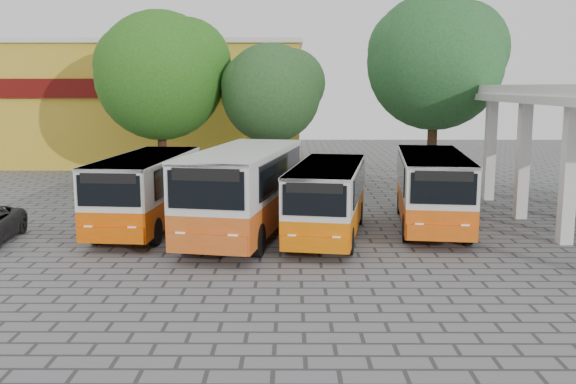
{
  "coord_description": "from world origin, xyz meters",
  "views": [
    {
      "loc": [
        -1.54,
        -19.64,
        5.35
      ],
      "look_at": [
        -1.64,
        3.58,
        1.5
      ],
      "focal_mm": 40.0,
      "sensor_mm": 36.0,
      "label": 1
    }
  ],
  "objects_px": {
    "bus_centre_left": "(244,186)",
    "bus_far_right": "(432,185)",
    "bus_centre_right": "(328,195)",
    "bus_far_left": "(146,187)"
  },
  "relations": [
    {
      "from": "bus_far_left",
      "to": "bus_centre_right",
      "type": "xyz_separation_m",
      "value": [
        6.73,
        -1.29,
        -0.09
      ]
    },
    {
      "from": "bus_centre_right",
      "to": "bus_far_right",
      "type": "bearing_deg",
      "value": 31.7
    },
    {
      "from": "bus_centre_left",
      "to": "bus_centre_right",
      "type": "distance_m",
      "value": 3.02
    },
    {
      "from": "bus_centre_left",
      "to": "bus_far_right",
      "type": "relative_size",
      "value": 1.13
    },
    {
      "from": "bus_centre_right",
      "to": "bus_far_right",
      "type": "height_order",
      "value": "bus_far_right"
    },
    {
      "from": "bus_centre_left",
      "to": "bus_centre_right",
      "type": "bearing_deg",
      "value": 6.27
    },
    {
      "from": "bus_centre_left",
      "to": "bus_far_right",
      "type": "height_order",
      "value": "bus_centre_left"
    },
    {
      "from": "bus_far_right",
      "to": "bus_centre_left",
      "type": "bearing_deg",
      "value": -161.28
    },
    {
      "from": "bus_far_left",
      "to": "bus_centre_right",
      "type": "height_order",
      "value": "bus_far_left"
    },
    {
      "from": "bus_far_right",
      "to": "bus_far_left",
      "type": "bearing_deg",
      "value": -170.8
    }
  ]
}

